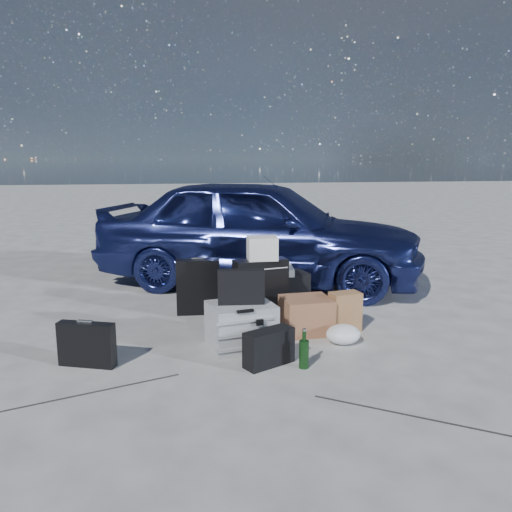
{
  "coord_description": "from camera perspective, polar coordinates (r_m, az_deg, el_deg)",
  "views": [
    {
      "loc": [
        -0.7,
        -3.75,
        1.58
      ],
      "look_at": [
        0.12,
        0.85,
        0.67
      ],
      "focal_mm": 35.0,
      "sensor_mm": 36.0,
      "label": 1
    }
  ],
  "objects": [
    {
      "name": "messenger_bag",
      "position": [
        3.93,
        1.48,
        -10.42
      ],
      "size": [
        0.43,
        0.32,
        0.28
      ],
      "primitive_type": "cube",
      "rotation": [
        0.0,
        0.0,
        0.47
      ],
      "color": "black",
      "rests_on": "ground"
    },
    {
      "name": "duffel_bag",
      "position": [
        5.37,
        1.87,
        -4.01
      ],
      "size": [
        0.81,
        0.47,
        0.38
      ],
      "primitive_type": "cube",
      "rotation": [
        0.0,
        0.0,
        0.2
      ],
      "color": "black",
      "rests_on": "ground"
    },
    {
      "name": "plastic_bag",
      "position": [
        4.45,
        9.94,
        -8.79
      ],
      "size": [
        0.34,
        0.3,
        0.17
      ],
      "primitive_type": "ellipsoid",
      "rotation": [
        0.0,
        0.0,
        0.12
      ],
      "color": "white",
      "rests_on": "ground"
    },
    {
      "name": "laptop_bag",
      "position": [
        4.18,
        -1.72,
        -3.54
      ],
      "size": [
        0.4,
        0.13,
        0.29
      ],
      "primitive_type": "cube",
      "rotation": [
        0.0,
        0.0,
        -0.09
      ],
      "color": "black",
      "rests_on": "pelican_case"
    },
    {
      "name": "pelican_case",
      "position": [
        4.27,
        -1.71,
        -7.95
      ],
      "size": [
        0.6,
        0.52,
        0.38
      ],
      "primitive_type": "cube",
      "rotation": [
        0.0,
        0.0,
        0.19
      ],
      "color": "#AAACAF",
      "rests_on": "ground"
    },
    {
      "name": "kraft_bag",
      "position": [
        4.73,
        10.12,
        -6.3
      ],
      "size": [
        0.3,
        0.21,
        0.37
      ],
      "primitive_type": "cube",
      "rotation": [
        0.0,
        0.0,
        0.16
      ],
      "color": "#AC734B",
      "rests_on": "ground"
    },
    {
      "name": "suitcase_left",
      "position": [
        5.19,
        -6.63,
        -3.49
      ],
      "size": [
        0.45,
        0.19,
        0.57
      ],
      "primitive_type": "cube",
      "rotation": [
        0.0,
        0.0,
        -0.08
      ],
      "color": "black",
      "rests_on": "ground"
    },
    {
      "name": "briefcase",
      "position": [
        4.12,
        -18.78,
        -9.55
      ],
      "size": [
        0.45,
        0.25,
        0.35
      ],
      "primitive_type": "cube",
      "rotation": [
        0.0,
        0.0,
        -0.36
      ],
      "color": "black",
      "rests_on": "ground"
    },
    {
      "name": "flat_box_black",
      "position": [
        5.29,
        1.9,
        -0.94
      ],
      "size": [
        0.27,
        0.19,
        0.06
      ],
      "primitive_type": "cube",
      "rotation": [
        0.0,
        0.0,
        0.01
      ],
      "color": "black",
      "rests_on": "flat_box_white"
    },
    {
      "name": "green_bottle",
      "position": [
        3.89,
        5.51,
        -10.57
      ],
      "size": [
        0.1,
        0.1,
        0.3
      ],
      "primitive_type": "cylinder",
      "rotation": [
        0.0,
        0.0,
        -0.34
      ],
      "color": "black",
      "rests_on": "ground"
    },
    {
      "name": "flat_box_white",
      "position": [
        5.3,
        1.83,
        -1.67
      ],
      "size": [
        0.48,
        0.38,
        0.08
      ],
      "primitive_type": "cube",
      "rotation": [
        0.0,
        0.0,
        -0.12
      ],
      "color": "white",
      "rests_on": "duffel_bag"
    },
    {
      "name": "cardboard_box",
      "position": [
        4.66,
        5.74,
        -6.74
      ],
      "size": [
        0.46,
        0.4,
        0.33
      ],
      "primitive_type": "cube",
      "rotation": [
        0.0,
        0.0,
        0.05
      ],
      "color": "#956141",
      "rests_on": "ground"
    },
    {
      "name": "suitcase_right",
      "position": [
        4.88,
        0.51,
        -4.03
      ],
      "size": [
        0.55,
        0.28,
        0.63
      ],
      "primitive_type": "cube",
      "rotation": [
        0.0,
        0.0,
        0.19
      ],
      "color": "black",
      "rests_on": "ground"
    },
    {
      "name": "car",
      "position": [
        6.34,
        0.38,
        2.92
      ],
      "size": [
        4.36,
        3.04,
        1.38
      ],
      "primitive_type": "imported",
      "rotation": [
        0.0,
        0.0,
        1.18
      ],
      "color": "navy",
      "rests_on": "ground"
    },
    {
      "name": "white_carton",
      "position": [
        4.79,
        0.72,
        0.9
      ],
      "size": [
        0.29,
        0.23,
        0.22
      ],
      "primitive_type": "cube",
      "rotation": [
        0.0,
        0.0,
        -0.04
      ],
      "color": "white",
      "rests_on": "suitcase_right"
    },
    {
      "name": "ground",
      "position": [
        4.13,
        0.42,
        -11.46
      ],
      "size": [
        60.0,
        60.0,
        0.0
      ],
      "primitive_type": "plane",
      "color": "#BCBCB6",
      "rests_on": "ground"
    }
  ]
}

